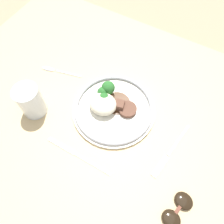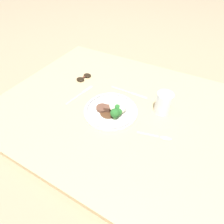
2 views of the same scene
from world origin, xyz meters
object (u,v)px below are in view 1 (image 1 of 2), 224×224
plate (112,107)px  fork (168,155)px  knife (76,154)px  juice_glass (31,102)px  sunglasses (178,210)px  spoon (53,70)px

plate → fork: plate is taller
plate → knife: 0.18m
fork → knife: bearing=-51.3°
plate → juice_glass: (0.21, 0.12, 0.03)m
fork → juice_glass: bearing=-71.2°
sunglasses → juice_glass: bearing=6.2°
juice_glass → sunglasses: size_ratio=1.00×
fork → spoon: spoon is taller
plate → fork: size_ratio=1.34×
juice_glass → sunglasses: juice_glass is taller
knife → sunglasses: 0.31m
knife → spoon: 0.33m
juice_glass → spoon: 0.17m
juice_glass → knife: (-0.20, 0.06, -0.05)m
plate → juice_glass: 0.25m
juice_glass → fork: (-0.43, -0.07, -0.05)m
plate → juice_glass: juice_glass is taller
knife → sunglasses: sunglasses is taller
fork → sunglasses: sunglasses is taller
plate → sunglasses: plate is taller
spoon → sunglasses: 0.59m
fork → spoon: (0.47, -0.08, 0.00)m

